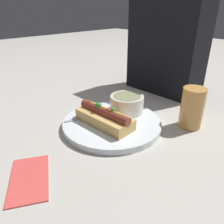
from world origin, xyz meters
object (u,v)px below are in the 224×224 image
at_px(soup_bowl, 127,103).
at_px(seated_diner, 167,40).
at_px(hot_dog, 104,117).
at_px(drinking_glass, 192,108).
at_px(spoon, 103,113).

xyz_separation_m(soup_bowl, seated_diner, (-0.06, 0.28, 0.15)).
height_order(hot_dog, drinking_glass, drinking_glass).
bearing_deg(spoon, soup_bowl, -10.01).
bearing_deg(spoon, drinking_glass, -34.64).
bearing_deg(seated_diner, soup_bowl, -78.12).
relative_size(hot_dog, seated_diner, 0.38).
bearing_deg(seated_diner, drinking_glass, -40.38).
bearing_deg(hot_dog, seated_diner, 97.48).
relative_size(hot_dog, soup_bowl, 1.68).
bearing_deg(drinking_glass, hot_dog, -129.74).
relative_size(soup_bowl, seated_diner, 0.22).
bearing_deg(soup_bowl, hot_dog, -85.33).
bearing_deg(drinking_glass, seated_diner, 139.62).
xyz_separation_m(spoon, seated_diner, (-0.02, 0.35, 0.18)).
xyz_separation_m(spoon, drinking_glass, (0.20, 0.15, 0.04)).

